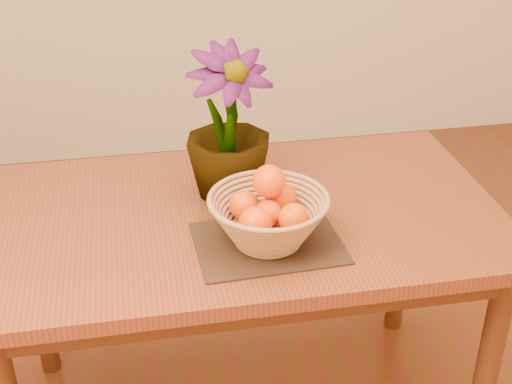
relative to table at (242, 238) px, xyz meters
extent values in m
cube|color=maroon|center=(0.00, 0.00, 0.07)|extent=(1.40, 0.80, 0.04)
cube|color=#452010|center=(0.00, 0.00, 0.01)|extent=(1.28, 0.68, 0.08)
cylinder|color=#452010|center=(0.62, -0.32, -0.31)|extent=(0.06, 0.06, 0.71)
cylinder|color=#452010|center=(-0.62, 0.32, -0.31)|extent=(0.06, 0.06, 0.71)
cylinder|color=#452010|center=(0.62, 0.32, -0.31)|extent=(0.06, 0.06, 0.71)
cube|color=#311D12|center=(0.04, -0.17, 0.09)|extent=(0.37, 0.29, 0.01)
cylinder|color=#B8794D|center=(0.04, -0.17, 0.10)|extent=(0.15, 0.15, 0.01)
sphere|color=#FB3E04|center=(0.04, -0.17, 0.18)|extent=(0.07, 0.07, 0.07)
sphere|color=#FB3E04|center=(0.08, -0.12, 0.19)|extent=(0.08, 0.08, 0.08)
sphere|color=#FB3E04|center=(-0.01, -0.13, 0.18)|extent=(0.07, 0.07, 0.07)
sphere|color=#FB3E04|center=(0.00, -0.22, 0.19)|extent=(0.08, 0.08, 0.08)
sphere|color=#FB3E04|center=(0.09, -0.21, 0.18)|extent=(0.07, 0.07, 0.07)
sphere|color=#FB3E04|center=(0.05, -0.14, 0.25)|extent=(0.08, 0.08, 0.08)
imported|color=#1E4A15|center=(-0.02, 0.10, 0.30)|extent=(0.29, 0.29, 0.42)
camera|label=1|loc=(-0.27, -1.63, 1.08)|focal=50.00mm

